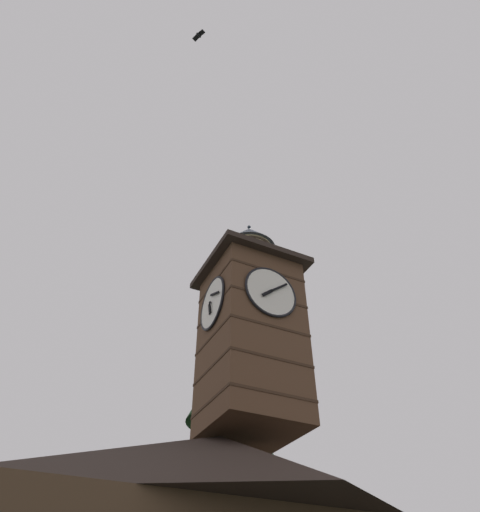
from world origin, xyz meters
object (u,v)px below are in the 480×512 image
Objects in this scene: pine_tree_behind at (229,471)px; moon at (221,498)px; clock_tower at (251,325)px; flying_bird_high at (199,35)px.

moon is (-16.23, -36.98, 7.73)m from pine_tree_behind.
clock_tower is 46.16m from moon.
moon is (-17.91, -42.36, 3.92)m from clock_tower.
clock_tower is at bearing 67.08° from moon.
moon is at bearing -115.70° from flying_bird_high.
clock_tower is 6.80m from pine_tree_behind.
clock_tower is 12.43m from flying_bird_high.
pine_tree_behind is 28.06× the size of flying_bird_high.
pine_tree_behind is at bearing -107.42° from clock_tower.
flying_bird_high is (22.67, 47.10, 6.53)m from moon.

